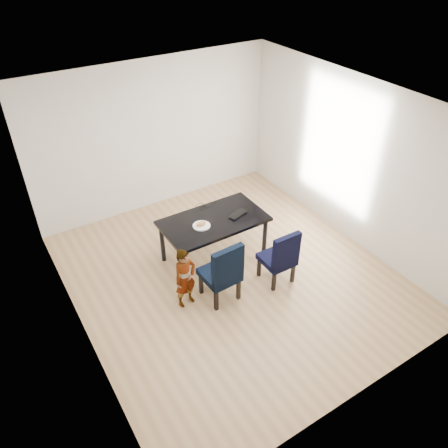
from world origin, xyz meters
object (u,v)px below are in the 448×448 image
child (185,278)px  plate (202,226)px  chair_left (219,270)px  laptop (236,213)px  chair_right (277,255)px  dining_table (214,239)px

child → plate: child is taller
chair_left → laptop: size_ratio=3.00×
child → chair_right: bearing=-20.5°
dining_table → chair_left: chair_left is taller
chair_left → child: chair_left is taller
dining_table → chair_right: size_ratio=1.72×
chair_right → plate: size_ratio=3.53×
chair_right → plate: (-0.77, 0.87, 0.29)m
dining_table → chair_right: bearing=-59.9°
dining_table → plate: plate is taller
dining_table → child: size_ratio=1.70×
child → laptop: child is taller
dining_table → plate: bearing=-168.4°
dining_table → plate: size_ratio=6.05×
chair_right → laptop: (-0.16, 0.88, 0.30)m
plate → child: bearing=-135.5°
plate → chair_right: bearing=-48.5°
chair_left → laptop: chair_left is taller
dining_table → plate: (-0.24, -0.05, 0.38)m
chair_left → plate: chair_left is taller
chair_right → plate: bearing=131.9°
dining_table → laptop: 0.54m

